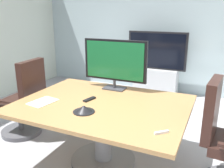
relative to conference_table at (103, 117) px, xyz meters
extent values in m
plane|color=#99999E|center=(0.01, -0.03, -0.56)|extent=(7.02, 7.02, 0.00)
cube|color=#9EB2B7|center=(0.01, 2.98, 0.87)|extent=(5.87, 0.10, 2.86)
cube|color=olive|center=(0.00, 0.00, 0.15)|extent=(1.84, 1.39, 0.04)
cylinder|color=slate|center=(0.00, 0.00, -0.21)|extent=(0.20, 0.20, 0.69)
cylinder|color=slate|center=(0.00, 0.00, -0.54)|extent=(0.76, 0.76, 0.03)
cylinder|color=#4C4C51|center=(-1.38, 0.11, -0.53)|extent=(0.56, 0.56, 0.06)
cylinder|color=#4C4C51|center=(-1.38, 0.11, -0.32)|extent=(0.07, 0.07, 0.36)
cube|color=black|center=(-1.38, 0.11, -0.10)|extent=(0.51, 0.51, 0.10)
cube|color=black|center=(-1.11, 0.13, 0.23)|extent=(0.12, 0.46, 0.60)
cube|color=black|center=(-1.37, 0.37, 0.02)|extent=(0.28, 0.07, 0.03)
cube|color=black|center=(-1.34, -0.15, 0.02)|extent=(0.28, 0.07, 0.03)
cube|color=black|center=(1.11, 0.15, 0.23)|extent=(0.13, 0.46, 0.60)
cube|color=#333338|center=(-0.09, 0.51, 0.18)|extent=(0.28, 0.18, 0.02)
cylinder|color=#333338|center=(-0.09, 0.51, 0.24)|extent=(0.04, 0.04, 0.10)
cube|color=black|center=(-0.09, 0.53, 0.55)|extent=(0.84, 0.04, 0.52)
cube|color=#14592D|center=(-0.09, 0.51, 0.55)|extent=(0.77, 0.01, 0.47)
cube|color=#B7BABC|center=(-0.07, 2.63, -0.28)|extent=(0.90, 0.36, 0.55)
cube|color=black|center=(-0.07, 2.61, 0.37)|extent=(1.20, 0.06, 0.76)
cube|color=black|center=(-0.07, 2.57, 0.37)|extent=(1.12, 0.01, 0.69)
cone|color=black|center=(-0.06, -0.30, 0.20)|extent=(0.19, 0.19, 0.07)
cylinder|color=black|center=(-0.06, -0.30, 0.17)|extent=(0.22, 0.22, 0.01)
cube|color=black|center=(-0.18, 0.02, 0.18)|extent=(0.09, 0.18, 0.02)
cube|color=silver|center=(0.76, -0.42, 0.18)|extent=(0.11, 0.10, 0.02)
cube|color=white|center=(-0.62, -0.25, 0.17)|extent=(0.25, 0.33, 0.01)
camera|label=1|loc=(1.13, -2.22, 1.14)|focal=38.75mm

